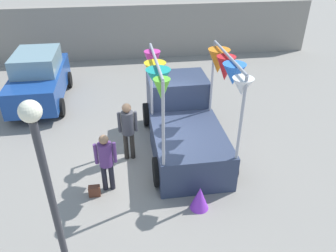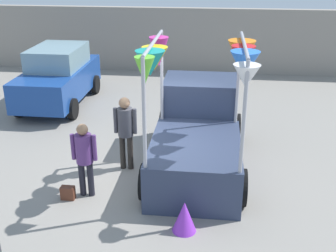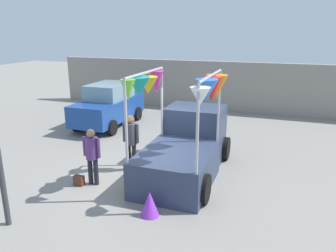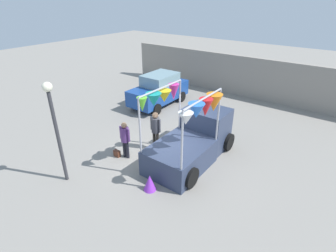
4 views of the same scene
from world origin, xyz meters
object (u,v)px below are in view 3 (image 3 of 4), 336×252
person_vendor (131,137)px  vendor_truck (187,142)px  person_customer (92,152)px  handbag (79,180)px  folded_kite_bundle_violet (150,204)px  parked_car (109,105)px

person_vendor → vendor_truck: bearing=15.9°
person_customer → person_vendor: (0.58, 1.24, 0.10)m
handbag → folded_kite_bundle_violet: size_ratio=0.47×
person_customer → folded_kite_bundle_violet: size_ratio=2.67×
vendor_truck → person_vendor: 1.69m
parked_car → handbag: parked_car is taller
vendor_truck → parked_car: bearing=141.9°
parked_car → person_customer: bearing=-65.1°
person_vendor → folded_kite_bundle_violet: 2.80m
handbag → vendor_truck: bearing=36.6°
parked_car → handbag: size_ratio=14.29×
vendor_truck → person_customer: 2.79m
parked_car → person_vendor: parked_car is taller
person_customer → person_vendor: size_ratio=0.92×
person_vendor → handbag: person_vendor is taller
parked_car → handbag: 6.06m
parked_car → person_vendor: (3.10, -4.17, 0.12)m
person_customer → handbag: size_ratio=5.72×
handbag → parked_car: bearing=111.1°
handbag → folded_kite_bundle_violet: (2.45, -0.79, 0.16)m
vendor_truck → person_vendor: vendor_truck is taller
parked_car → folded_kite_bundle_violet: size_ratio=6.67×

